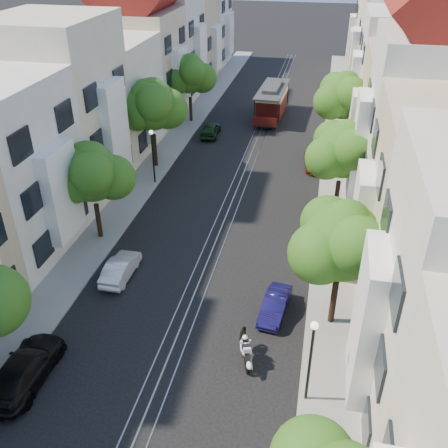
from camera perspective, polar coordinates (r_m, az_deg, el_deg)
The scene contains 24 objects.
ground at distance 42.41m, azimuth 2.90°, elevation 7.41°, with size 200.00×200.00×0.00m, color black.
sidewalk_east at distance 42.00m, azimuth 12.77°, elevation 6.50°, with size 2.50×80.00×0.12m, color gray.
sidewalk_west at distance 43.97m, azimuth -6.56°, elevation 8.22°, with size 2.50×80.00×0.12m, color gray.
rail_left at distance 42.48m, azimuth 2.16°, elevation 7.49°, with size 0.06×80.00×0.02m, color gray.
rail_slot at distance 42.40m, azimuth 2.90°, elevation 7.42°, with size 0.06×80.00×0.02m, color gray.
rail_right at distance 42.33m, azimuth 3.64°, elevation 7.36°, with size 0.06×80.00×0.02m, color gray.
lane_line at distance 42.40m, azimuth 2.90°, elevation 7.41°, with size 0.08×80.00×0.01m, color tan.
townhouses_east at distance 40.55m, azimuth 20.27°, elevation 12.26°, with size 7.75×72.00×12.00m.
townhouses_west at distance 43.86m, azimuth -12.95°, elevation 14.56°, with size 7.75×72.00×11.76m.
tree_e_b at distance 22.99m, azimuth 13.47°, elevation -2.16°, with size 4.93×4.08×6.68m.
tree_e_c at distance 32.85m, azimuth 13.50°, elevation 8.02°, with size 4.84×3.99×6.52m.
tree_e_d at distance 43.15m, azimuth 13.59°, elevation 13.92°, with size 5.01×4.16×6.85m.
tree_w_b at distance 30.36m, azimuth -14.81°, elevation 5.47°, with size 4.72×3.87×6.27m.
tree_w_c at distance 39.53m, azimuth -8.19°, elevation 13.21°, with size 5.13×4.28×7.09m.
tree_w_d at distance 49.73m, azimuth -3.89°, elevation 16.58°, with size 4.84×3.99×6.52m.
lamp_east at distance 20.21m, azimuth 9.96°, elevation -14.03°, with size 0.32×0.32×4.16m.
lamp_west at distance 37.39m, azimuth -8.19°, elevation 8.51°, with size 0.32×0.32×4.16m.
sportbike_rider at distance 22.89m, azimuth 2.47°, elevation -14.05°, with size 0.81×1.99×1.41m.
cable_car at distance 51.83m, azimuth 5.51°, elevation 13.90°, with size 2.83×8.02×3.04m.
parked_car_e_mid at distance 25.57m, azimuth 5.85°, elevation -9.22°, with size 1.13×3.24×1.07m, color #100D41.
parked_car_e_far at distance 41.27m, azimuth 10.54°, elevation 7.06°, with size 1.84×3.98×1.11m, color maroon.
parked_car_w_near at distance 23.80m, azimuth -21.83°, elevation -15.12°, with size 1.91×4.71×1.37m, color black.
parked_car_w_mid at distance 28.45m, azimuth -11.74°, elevation -4.95°, with size 1.22×3.50×1.15m, color silver.
parked_car_w_far at distance 47.13m, azimuth -1.54°, elevation 10.76°, with size 1.49×3.71×1.27m, color black.
Camera 1 is at (5.84, -10.40, 17.02)m, focal length 40.00 mm.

